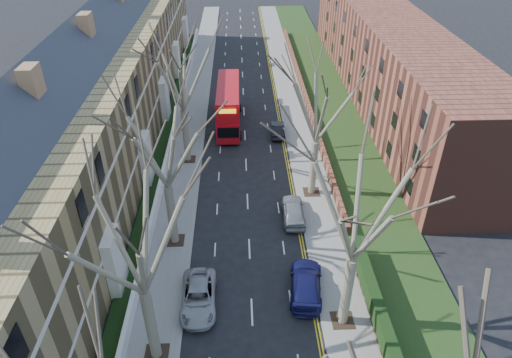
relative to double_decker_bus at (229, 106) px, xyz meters
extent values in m
cube|color=slate|center=(-4.28, 3.23, -2.15)|extent=(3.00, 102.00, 0.12)
cube|color=slate|center=(7.72, 3.23, -2.15)|extent=(3.00, 102.00, 0.12)
cube|color=olive|center=(-12.08, -4.77, 2.79)|extent=(9.00, 78.00, 10.00)
cube|color=#2F3139|center=(-12.08, -4.77, 8.79)|extent=(4.67, 78.00, 4.67)
cube|color=white|center=(-7.63, -4.77, 1.29)|extent=(0.12, 78.00, 0.35)
cube|color=white|center=(-7.63, -4.77, 4.79)|extent=(0.12, 78.00, 0.35)
cube|color=brown|center=(19.22, 7.23, 2.79)|extent=(8.00, 54.00, 10.00)
cube|color=brown|center=(9.42, 7.23, -1.64)|extent=(0.35, 54.00, 0.90)
cube|color=white|center=(-5.93, -4.77, -1.59)|extent=(0.30, 78.00, 1.00)
cube|color=#213A15|center=(12.22, 3.23, -2.06)|extent=(6.00, 102.00, 0.06)
cylinder|color=#726B52|center=(-3.98, -29.77, 0.54)|extent=(0.64, 0.64, 5.25)
cube|color=#2D2116|center=(-3.98, -29.77, -2.07)|extent=(1.40, 1.40, 0.05)
cylinder|color=#726B52|center=(-3.98, -19.77, 0.45)|extent=(0.64, 0.64, 5.07)
cube|color=#2D2116|center=(-3.98, -19.77, -2.07)|extent=(1.40, 1.40, 0.05)
cylinder|color=#726B52|center=(-3.98, -7.77, 0.54)|extent=(0.60, 0.60, 5.25)
cube|color=#2D2116|center=(-3.98, -7.77, -2.07)|extent=(1.40, 1.40, 0.05)
cylinder|color=#726B52|center=(7.42, -27.77, 0.54)|extent=(0.64, 0.64, 5.25)
cube|color=#2D2116|center=(7.42, -27.77, -2.07)|extent=(1.40, 1.40, 0.05)
cylinder|color=#726B52|center=(7.42, -13.77, 0.45)|extent=(0.60, 0.60, 5.07)
cube|color=#2D2116|center=(7.42, -13.77, -2.07)|extent=(1.40, 1.40, 0.05)
cube|color=#AA0C14|center=(0.00, 0.00, -0.79)|extent=(2.49, 10.72, 2.14)
cube|color=#AA0C14|center=(0.00, 0.00, 1.26)|extent=(2.48, 10.19, 1.95)
cube|color=black|center=(0.00, 0.00, -0.35)|extent=(2.50, 9.87, 0.88)
cube|color=black|center=(0.00, 0.00, 1.36)|extent=(2.50, 9.65, 0.88)
imported|color=#999A9E|center=(-1.73, -25.99, -1.52)|extent=(2.39, 5.00, 1.38)
imported|color=#16174D|center=(5.42, -25.14, -1.46)|extent=(2.74, 5.36, 1.49)
imported|color=gray|center=(5.41, -17.22, -1.44)|extent=(1.89, 4.54, 1.54)
imported|color=black|center=(5.28, -2.79, -1.56)|extent=(1.59, 3.97, 1.29)
camera|label=1|loc=(1.22, -46.48, 21.44)|focal=32.00mm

